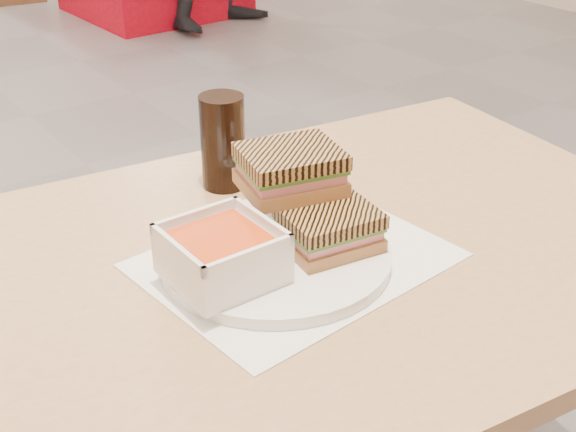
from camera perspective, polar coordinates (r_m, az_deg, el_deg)
main_table at (r=1.01m, az=-2.62°, el=-9.17°), size 1.27×0.84×0.75m
tray_liner at (r=0.96m, az=0.55°, el=-3.25°), size 0.37×0.30×0.00m
plate at (r=0.95m, az=-0.94°, el=-2.93°), size 0.28×0.28×0.02m
soup_bowl at (r=0.89m, az=-4.85°, el=-2.94°), size 0.12×0.12×0.06m
panini_lower at (r=0.94m, az=3.06°, el=-0.93°), size 0.12×0.11×0.05m
panini_upper at (r=0.97m, az=0.19°, el=3.43°), size 0.14×0.13×0.05m
cola_glass at (r=1.12m, az=-4.80°, el=5.44°), size 0.06×0.06×0.14m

